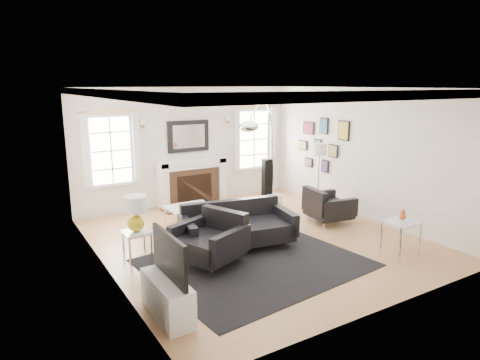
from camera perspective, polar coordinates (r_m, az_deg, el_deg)
floor at (r=8.16m, az=2.14°, el=-7.91°), size 6.00×6.00×0.00m
back_wall at (r=10.37m, az=-6.95°, el=4.47°), size 5.50×0.04×2.80m
front_wall at (r=5.59m, az=19.43°, el=-3.32°), size 5.50×0.04×2.80m
left_wall at (r=6.70m, az=-17.83°, el=-0.61°), size 0.04×6.00×2.80m
right_wall at (r=9.55m, az=16.17°, el=3.34°), size 0.04×6.00×2.80m
ceiling at (r=7.63m, az=2.32°, el=12.16°), size 5.50×6.00×0.02m
crown_molding at (r=7.63m, az=2.31°, el=11.71°), size 5.50×6.00×0.12m
fireplace at (r=10.35m, az=-6.35°, el=-0.37°), size 1.70×0.69×1.11m
mantel_mirror at (r=10.30m, az=-6.89°, el=5.82°), size 1.05×0.07×0.75m
window_left at (r=9.71m, az=-16.84°, el=3.81°), size 1.24×0.15×1.62m
window_right at (r=11.20m, az=1.84°, el=5.47°), size 1.24×0.15×1.62m
gallery_wall at (r=10.42m, az=10.86°, el=5.11°), size 0.04×1.73×1.29m
tv_unit at (r=5.60m, az=-9.63°, el=-14.50°), size 0.35×1.00×1.09m
area_rug at (r=7.14m, az=1.97°, el=-10.97°), size 3.55×3.06×0.01m
sofa at (r=7.70m, az=-0.46°, el=-6.38°), size 2.11×1.23×0.65m
armchair_left at (r=7.02m, az=-3.77°, el=-8.07°), size 1.21×1.28×0.69m
armchair_right at (r=9.19m, az=11.45°, el=-3.51°), size 0.95×1.03×0.62m
coffee_table at (r=8.78m, az=-6.47°, el=-3.87°), size 0.92×0.92×0.41m
side_table_left at (r=7.36m, az=-13.60°, el=-7.41°), size 0.44×0.44×0.48m
nesting_table at (r=7.73m, az=20.76°, el=-6.01°), size 0.57×0.48×0.63m
gourd_lamp at (r=7.22m, az=-13.79°, el=-4.05°), size 0.38×0.38×0.61m
orange_vase at (r=7.66m, az=20.89°, el=-4.43°), size 0.11×0.11×0.18m
arc_floor_lamp at (r=9.32m, az=3.00°, el=3.69°), size 1.85×1.71×2.61m
stick_floor_lamp at (r=9.72m, az=10.56°, el=3.57°), size 0.32×0.32×1.57m
speaker_tower at (r=10.52m, az=3.64°, el=-0.09°), size 0.25×0.25×1.09m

